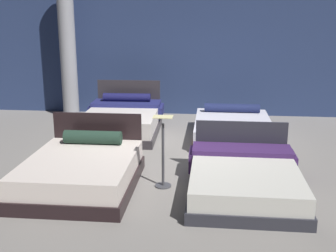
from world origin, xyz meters
TOP-DOWN VIEW (x-y plane):
  - ground_plane at (0.00, 0.00)m, footprint 18.00×18.00m
  - showroom_back_wall at (0.00, 3.32)m, footprint 18.00×0.06m
  - bed_0 at (-1.17, -1.56)m, footprint 1.56×1.99m
  - bed_1 at (1.16, -1.54)m, footprint 1.62×2.03m
  - bed_2 at (-1.18, 1.35)m, footprint 1.65×2.07m
  - bed_3 at (1.14, 1.22)m, footprint 1.60×2.14m
  - price_sign at (0.00, -1.43)m, footprint 0.28×0.24m
  - support_pillar at (-2.73, 2.69)m, footprint 0.38×0.38m

SIDE VIEW (x-z plane):
  - ground_plane at x=0.00m, z-range -0.02..0.00m
  - bed_3 at x=1.14m, z-range -0.09..0.49m
  - bed_1 at x=1.16m, z-range -0.19..0.62m
  - bed_0 at x=-1.17m, z-range -0.20..0.70m
  - bed_2 at x=-1.18m, z-range -0.23..0.78m
  - price_sign at x=0.00m, z-range -0.12..0.94m
  - showroom_back_wall at x=0.00m, z-range 0.00..3.50m
  - support_pillar at x=-2.73m, z-range 0.00..3.50m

